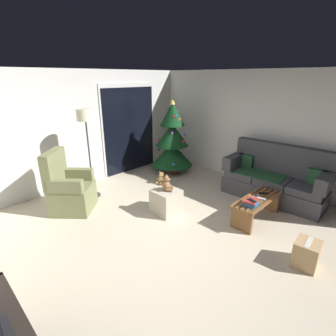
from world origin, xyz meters
The scene contains 20 objects.
ground_plane centered at (0.00, 0.00, 0.00)m, with size 7.00×7.00×0.00m, color beige.
wall_back centered at (0.00, 3.06, 1.25)m, with size 5.72×0.12×2.50m, color silver.
wall_right centered at (2.86, 0.00, 1.25)m, with size 0.12×6.00×2.50m, color silver.
patio_door_frame centered at (1.31, 2.99, 1.10)m, with size 1.60×0.02×2.20m, color silver.
patio_door_glass centered at (1.31, 2.97, 1.05)m, with size 1.50×0.02×2.10m, color black.
couch centered at (2.32, -0.42, 0.40)m, with size 0.87×1.97×1.08m.
coffee_table centered at (1.28, -0.57, 0.27)m, with size 1.10×0.40×0.40m.
remote_black centered at (1.53, -0.56, 0.41)m, with size 0.04×0.16×0.02m, color black.
remote_silver centered at (1.24, -0.50, 0.41)m, with size 0.04×0.16×0.02m, color #ADADB2.
remote_graphite centered at (1.37, -0.52, 0.41)m, with size 0.04×0.16×0.02m, color #333338.
remote_white centered at (1.29, -0.62, 0.41)m, with size 0.04×0.16×0.02m, color silver.
book_stack centered at (0.98, -0.61, 0.45)m, with size 0.27×0.23×0.09m.
cell_phone centered at (0.96, -0.62, 0.50)m, with size 0.07×0.14×0.01m, color black.
christmas_tree centered at (1.91, 2.06, 0.82)m, with size 1.02×1.02×1.85m.
armchair centered at (-0.82, 2.03, 0.40)m, with size 0.97×0.97×1.13m.
floor_lamp centered at (-0.23, 2.26, 1.51)m, with size 0.32×0.32×1.78m.
ottoman centered at (0.36, 0.71, 0.22)m, with size 0.44×0.44×0.44m, color #B2A893.
teddy_bear_chestnut centered at (0.37, 0.70, 0.56)m, with size 0.21×0.22×0.29m.
teddy_bear_honey_by_tree centered at (1.20, 1.73, 0.12)m, with size 0.20×0.20×0.29m.
cardboard_box_taped_mid_floor centered at (0.67, -1.58, 0.18)m, with size 0.36×0.32×0.36m.
Camera 1 is at (-2.55, -2.24, 2.35)m, focal length 27.31 mm.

